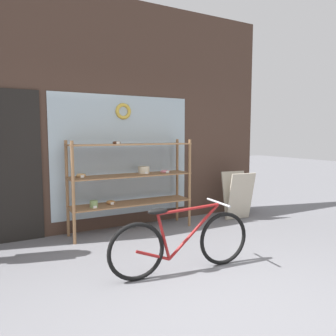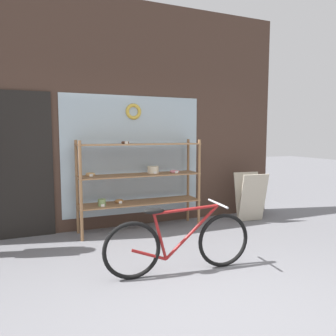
# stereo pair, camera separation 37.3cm
# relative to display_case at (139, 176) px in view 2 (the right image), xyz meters

# --- Properties ---
(ground_plane) EXTENTS (30.00, 30.00, 0.00)m
(ground_plane) POSITION_rel_display_case_xyz_m (-0.20, -2.53, -0.84)
(ground_plane) COLOR slate
(storefront_facade) EXTENTS (5.75, 0.13, 3.58)m
(storefront_facade) POSITION_rel_display_case_xyz_m (-0.23, 0.35, 0.90)
(storefront_facade) COLOR #473328
(storefront_facade) RESTS_ON ground_plane
(display_case) EXTENTS (1.89, 0.44, 1.41)m
(display_case) POSITION_rel_display_case_xyz_m (0.00, 0.00, 0.00)
(display_case) COLOR #8E6642
(display_case) RESTS_ON ground_plane
(bicycle) EXTENTS (1.65, 0.46, 0.74)m
(bicycle) POSITION_rel_display_case_xyz_m (-0.10, -1.69, -0.51)
(bicycle) COLOR black
(bicycle) RESTS_ON ground_plane
(sandwich_board) EXTENTS (0.51, 0.43, 0.82)m
(sandwich_board) POSITION_rel_display_case_xyz_m (1.92, -0.23, -0.43)
(sandwich_board) COLOR #B2A893
(sandwich_board) RESTS_ON ground_plane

